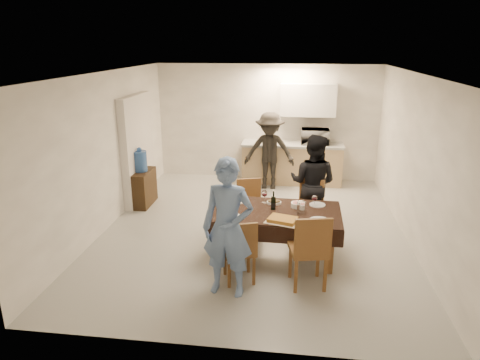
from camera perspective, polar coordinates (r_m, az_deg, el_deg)
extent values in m
cube|color=#A4A49F|center=(7.36, 1.81, -6.59)|extent=(5.00, 6.00, 0.02)
cube|color=white|center=(6.71, 2.03, 14.04)|extent=(5.00, 6.00, 0.02)
cube|color=white|center=(9.84, 3.60, 7.64)|extent=(5.00, 0.02, 2.60)
cube|color=white|center=(4.11, -2.10, -7.35)|extent=(5.00, 0.02, 2.60)
cube|color=white|center=(7.57, -17.32, 3.71)|extent=(0.02, 6.00, 2.60)
cube|color=white|center=(7.15, 22.31, 2.35)|extent=(0.02, 6.00, 2.60)
cube|color=silver|center=(8.67, -13.49, 4.07)|extent=(0.15, 1.40, 2.10)
cube|color=tan|center=(9.71, 6.91, 2.12)|extent=(2.20, 0.60, 0.86)
cube|color=#9D9D99|center=(9.60, 7.01, 4.74)|extent=(2.24, 0.64, 0.05)
cube|color=silver|center=(9.57, 9.06, 10.49)|extent=(1.20, 0.34, 0.70)
cube|color=black|center=(6.25, 4.88, -4.27)|extent=(1.87, 1.12, 0.04)
cube|color=brown|center=(6.39, 4.79, -7.25)|extent=(0.07, 0.07, 0.68)
cube|color=brown|center=(5.71, -0.12, -9.36)|extent=(0.52, 0.52, 0.05)
cube|color=brown|center=(5.44, -0.37, -7.97)|extent=(0.40, 0.17, 0.44)
cube|color=brown|center=(5.65, 9.08, -9.21)|extent=(0.55, 0.55, 0.06)
cube|color=brown|center=(5.34, 9.28, -7.59)|extent=(0.46, 0.14, 0.50)
cube|color=brown|center=(7.07, 1.45, -3.80)|extent=(0.51, 0.51, 0.05)
cube|color=brown|center=(6.81, 1.31, -2.48)|extent=(0.40, 0.16, 0.44)
cube|color=brown|center=(7.04, 8.78, -3.92)|extent=(0.58, 0.58, 0.05)
cube|color=brown|center=(6.76, 8.91, -2.51)|extent=(0.40, 0.23, 0.46)
cube|color=#332211|center=(8.56, -12.94, -1.02)|extent=(0.37, 0.74, 0.68)
cylinder|color=#3665B6|center=(8.40, -13.19, 2.46)|extent=(0.26, 0.26, 0.40)
cylinder|color=white|center=(6.16, 8.14, -3.63)|extent=(0.12, 0.12, 0.18)
cube|color=#BB8C36|center=(5.88, 5.69, -5.28)|extent=(0.51, 0.44, 0.05)
cylinder|color=silver|center=(6.39, 7.65, -3.31)|extent=(0.19, 0.19, 0.07)
cylinder|color=silver|center=(6.50, 4.56, -3.02)|extent=(0.20, 0.20, 0.04)
cylinder|color=silver|center=(6.01, -0.99, -4.85)|extent=(0.24, 0.24, 0.01)
cylinder|color=silver|center=(5.97, 10.53, -5.33)|extent=(0.27, 0.27, 0.02)
cylinder|color=silver|center=(6.57, -0.24, -2.84)|extent=(0.24, 0.24, 0.01)
cylinder|color=silver|center=(6.53, 10.28, -3.27)|extent=(0.24, 0.24, 0.01)
imported|color=silver|center=(9.57, 10.00, 5.73)|extent=(0.60, 0.41, 0.33)
imported|color=#6381B7|center=(5.26, -1.63, -6.44)|extent=(0.69, 0.50, 1.77)
imported|color=black|center=(7.20, 9.66, -0.40)|extent=(0.96, 0.85, 1.64)
imported|color=black|center=(9.19, 3.94, 3.88)|extent=(1.07, 0.62, 1.66)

